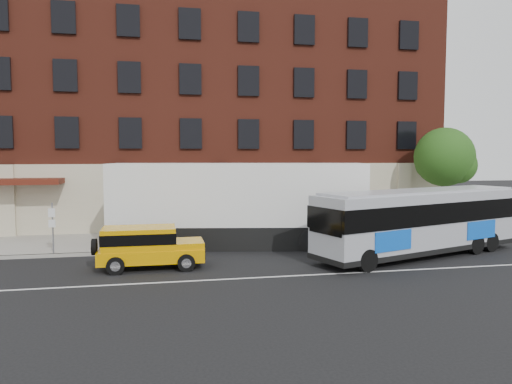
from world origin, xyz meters
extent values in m
plane|color=black|center=(0.00, 0.00, 0.00)|extent=(120.00, 120.00, 0.00)
cube|color=gray|center=(0.00, 9.00, 0.07)|extent=(60.00, 6.00, 0.15)
cube|color=gray|center=(0.00, 6.00, 0.07)|extent=(60.00, 0.25, 0.15)
cube|color=silver|center=(0.00, 0.50, 0.01)|extent=(60.00, 0.12, 0.01)
cube|color=#602316|center=(0.00, 17.00, 7.65)|extent=(30.00, 10.00, 15.00)
cube|color=#BCAF95|center=(0.00, 11.85, 2.15)|extent=(30.00, 0.35, 4.00)
cube|color=#48160C|center=(-11.00, 11.00, 3.25)|extent=(4.20, 2.20, 0.30)
cube|color=#BCAF95|center=(-12.00, 11.75, 2.15)|extent=(0.90, 0.55, 4.00)
cube|color=#BCAF95|center=(-6.00, 11.75, 2.15)|extent=(0.90, 0.55, 4.00)
cube|color=#BCAF95|center=(0.00, 11.75, 2.15)|extent=(0.90, 0.55, 4.00)
cube|color=#BCAF95|center=(6.00, 11.75, 2.15)|extent=(0.90, 0.55, 4.00)
cube|color=#BCAF95|center=(12.00, 11.75, 2.15)|extent=(0.90, 0.55, 4.00)
cube|color=black|center=(-12.25, 11.92, 5.95)|extent=(1.30, 0.20, 1.80)
cube|color=black|center=(-8.75, 11.92, 5.95)|extent=(1.30, 0.20, 1.80)
cube|color=black|center=(-5.25, 11.92, 5.95)|extent=(1.30, 0.20, 1.80)
cube|color=black|center=(-1.75, 11.92, 5.95)|extent=(1.30, 0.20, 1.80)
cube|color=black|center=(1.75, 11.92, 5.95)|extent=(1.30, 0.20, 1.80)
cube|color=black|center=(5.25, 11.92, 5.95)|extent=(1.30, 0.20, 1.80)
cube|color=black|center=(8.75, 11.92, 5.95)|extent=(1.30, 0.20, 1.80)
cube|color=black|center=(12.25, 11.92, 5.95)|extent=(1.30, 0.20, 1.80)
cube|color=black|center=(-8.75, 11.92, 9.15)|extent=(1.30, 0.20, 1.80)
cube|color=black|center=(-5.25, 11.92, 9.15)|extent=(1.30, 0.20, 1.80)
cube|color=black|center=(-1.75, 11.92, 9.15)|extent=(1.30, 0.20, 1.80)
cube|color=black|center=(1.75, 11.92, 9.15)|extent=(1.30, 0.20, 1.80)
cube|color=black|center=(5.25, 11.92, 9.15)|extent=(1.30, 0.20, 1.80)
cube|color=black|center=(8.75, 11.92, 9.15)|extent=(1.30, 0.20, 1.80)
cube|color=black|center=(12.25, 11.92, 9.15)|extent=(1.30, 0.20, 1.80)
cube|color=black|center=(-8.75, 11.92, 12.35)|extent=(1.30, 0.20, 1.80)
cube|color=black|center=(-5.25, 11.92, 12.35)|extent=(1.30, 0.20, 1.80)
cube|color=black|center=(-1.75, 11.92, 12.35)|extent=(1.30, 0.20, 1.80)
cube|color=black|center=(1.75, 11.92, 12.35)|extent=(1.30, 0.20, 1.80)
cube|color=black|center=(5.25, 11.92, 12.35)|extent=(1.30, 0.20, 1.80)
cube|color=black|center=(8.75, 11.92, 12.35)|extent=(1.30, 0.20, 1.80)
cube|color=black|center=(12.25, 11.92, 12.35)|extent=(1.30, 0.20, 1.80)
cube|color=black|center=(-10.50, 11.78, 1.75)|extent=(2.60, 0.15, 2.80)
cube|color=black|center=(-4.50, 11.78, 1.75)|extent=(2.60, 0.15, 2.80)
cube|color=black|center=(1.50, 11.78, 1.75)|extent=(2.60, 0.15, 2.80)
cube|color=black|center=(7.50, 11.78, 1.75)|extent=(2.60, 0.15, 2.80)
cylinder|color=gray|center=(-8.50, 6.20, 1.25)|extent=(0.07, 0.07, 2.50)
cube|color=silver|center=(-8.50, 6.05, 2.05)|extent=(0.30, 0.03, 0.40)
cube|color=silver|center=(-8.50, 6.05, 1.55)|extent=(0.30, 0.03, 0.35)
cylinder|color=#3E2A1F|center=(13.50, 9.50, 1.65)|extent=(0.32, 0.32, 3.00)
sphere|color=#1E4714|center=(13.50, 9.50, 4.55)|extent=(3.60, 3.60, 3.60)
sphere|color=#1E4714|center=(14.20, 9.10, 4.05)|extent=(2.20, 2.20, 2.20)
sphere|color=#1E4714|center=(12.90, 9.90, 4.15)|extent=(2.00, 2.00, 2.00)
cube|color=#9EA0A9|center=(8.21, 2.95, 1.65)|extent=(11.32, 5.86, 2.65)
cube|color=black|center=(8.21, 2.95, 0.42)|extent=(11.38, 5.92, 0.23)
cube|color=#9EA0A9|center=(8.21, 2.95, 3.03)|extent=(10.70, 5.41, 0.11)
cube|color=black|center=(8.21, 2.95, 2.10)|extent=(11.42, 5.95, 0.93)
cube|color=blue|center=(5.79, 0.85, 1.16)|extent=(1.95, 0.71, 0.84)
cube|color=blue|center=(10.46, 4.99, 1.16)|extent=(1.95, 0.71, 0.84)
cylinder|color=black|center=(4.51, 0.55, 0.47)|extent=(0.97, 0.57, 0.93)
cylinder|color=black|center=(3.82, 2.54, 0.47)|extent=(0.97, 0.57, 0.93)
cylinder|color=black|center=(11.02, 2.81, 0.47)|extent=(0.97, 0.57, 0.93)
cylinder|color=black|center=(10.33, 4.80, 0.47)|extent=(0.97, 0.57, 0.93)
cylinder|color=black|center=(12.08, 3.18, 0.47)|extent=(0.97, 0.57, 0.93)
cylinder|color=black|center=(11.39, 5.17, 0.47)|extent=(0.97, 0.57, 0.93)
cube|color=#DE9701|center=(-4.00, 2.92, 0.58)|extent=(4.27, 1.79, 0.53)
cube|color=#DE9701|center=(-4.49, 2.92, 1.29)|extent=(2.93, 1.75, 0.89)
cube|color=black|center=(-4.49, 2.92, 1.33)|extent=(2.97, 1.78, 0.44)
cube|color=#DE9701|center=(-2.54, 2.92, 0.98)|extent=(1.34, 1.69, 0.27)
cube|color=black|center=(-1.85, 2.92, 0.62)|extent=(0.06, 1.42, 0.49)
cylinder|color=black|center=(-6.26, 2.91, 0.98)|extent=(0.20, 0.68, 0.67)
cylinder|color=black|center=(-2.62, 2.05, 0.36)|extent=(0.71, 0.25, 0.71)
cylinder|color=silver|center=(-2.62, 2.05, 0.36)|extent=(0.39, 0.27, 0.39)
cylinder|color=black|center=(-2.63, 3.79, 0.36)|extent=(0.71, 0.25, 0.71)
cylinder|color=silver|center=(-2.63, 3.79, 0.36)|extent=(0.39, 0.27, 0.39)
cylinder|color=black|center=(-5.37, 2.05, 0.36)|extent=(0.71, 0.25, 0.71)
cylinder|color=silver|center=(-5.37, 2.05, 0.36)|extent=(0.39, 0.27, 0.39)
cylinder|color=black|center=(-5.38, 3.79, 0.36)|extent=(0.71, 0.25, 0.71)
cylinder|color=silver|center=(-5.38, 3.79, 0.36)|extent=(0.39, 0.27, 0.39)
cube|color=black|center=(0.26, 6.80, 0.59)|extent=(13.03, 4.74, 1.17)
cube|color=white|center=(0.26, 6.80, 2.72)|extent=(13.03, 4.78, 3.09)
cylinder|color=black|center=(-4.68, 6.43, 0.53)|extent=(1.10, 0.48, 1.06)
cylinder|color=black|center=(-4.25, 8.84, 0.53)|extent=(1.10, 0.48, 1.06)
cylinder|color=black|center=(-3.42, 6.20, 0.53)|extent=(1.10, 0.48, 1.06)
cylinder|color=black|center=(-2.99, 8.62, 0.53)|extent=(1.10, 0.48, 1.06)
cylinder|color=black|center=(3.50, 4.98, 0.53)|extent=(1.10, 0.48, 1.06)
cylinder|color=black|center=(3.93, 7.40, 0.53)|extent=(1.10, 0.48, 1.06)
cylinder|color=black|center=(4.76, 4.76, 0.53)|extent=(1.10, 0.48, 1.06)
cylinder|color=black|center=(5.19, 7.17, 0.53)|extent=(1.10, 0.48, 1.06)
camera|label=1|loc=(-3.62, -17.35, 4.72)|focal=33.99mm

